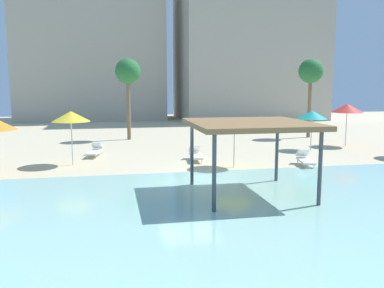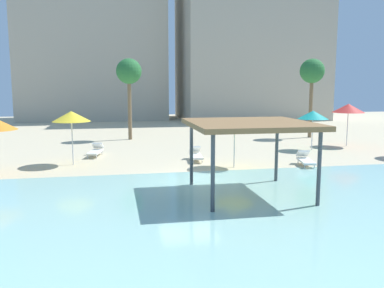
% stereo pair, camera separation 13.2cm
% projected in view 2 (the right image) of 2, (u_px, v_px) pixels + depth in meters
% --- Properties ---
extents(ground_plane, '(80.00, 80.00, 0.00)m').
position_uv_depth(ground_plane, '(188.00, 180.00, 17.84)').
color(ground_plane, beige).
extents(lagoon_water, '(44.00, 13.50, 0.04)m').
position_uv_depth(lagoon_water, '(218.00, 218.00, 12.73)').
color(lagoon_water, '#99D1C6').
rests_on(lagoon_water, ground).
extents(shade_pavilion, '(4.40, 4.40, 2.78)m').
position_uv_depth(shade_pavilion, '(250.00, 126.00, 15.05)').
color(shade_pavilion, '#42474C').
rests_on(shade_pavilion, ground).
extents(beach_umbrella_yellow_1, '(1.96, 1.96, 2.80)m').
position_uv_depth(beach_umbrella_yellow_1, '(71.00, 116.00, 20.96)').
color(beach_umbrella_yellow_1, silver).
rests_on(beach_umbrella_yellow_1, ground).
extents(beach_umbrella_red_3, '(2.13, 2.13, 2.87)m').
position_uv_depth(beach_umbrella_red_3, '(348.00, 108.00, 27.45)').
color(beach_umbrella_red_3, silver).
rests_on(beach_umbrella_red_3, ground).
extents(beach_umbrella_teal_6, '(1.92, 1.92, 2.52)m').
position_uv_depth(beach_umbrella_teal_6, '(313.00, 115.00, 25.81)').
color(beach_umbrella_teal_6, silver).
rests_on(beach_umbrella_teal_6, ground).
extents(beach_umbrella_yellow_7, '(2.05, 2.05, 2.52)m').
position_uv_depth(beach_umbrella_yellow_7, '(235.00, 123.00, 20.32)').
color(beach_umbrella_yellow_7, silver).
rests_on(beach_umbrella_yellow_7, ground).
extents(lounge_chair_1, '(0.95, 1.98, 0.74)m').
position_uv_depth(lounge_chair_1, '(96.00, 150.00, 23.86)').
color(lounge_chair_1, white).
rests_on(lounge_chair_1, ground).
extents(lounge_chair_2, '(1.00, 1.98, 0.74)m').
position_uv_depth(lounge_chair_2, '(305.00, 159.00, 21.02)').
color(lounge_chair_2, white).
rests_on(lounge_chair_2, ground).
extents(lounge_chair_3, '(0.77, 1.94, 0.74)m').
position_uv_depth(lounge_chair_3, '(196.00, 154.00, 22.47)').
color(lounge_chair_3, white).
rests_on(lounge_chair_3, ground).
extents(palm_tree_0, '(1.90, 1.90, 6.09)m').
position_uv_depth(palm_tree_0, '(129.00, 73.00, 30.49)').
color(palm_tree_0, brown).
rests_on(palm_tree_0, ground).
extents(palm_tree_1, '(1.90, 1.90, 6.16)m').
position_uv_depth(palm_tree_1, '(312.00, 73.00, 31.69)').
color(palm_tree_1, brown).
rests_on(palm_tree_1, ground).
extents(hotel_block_0, '(16.99, 8.78, 19.03)m').
position_uv_depth(hotel_block_0, '(93.00, 40.00, 48.78)').
color(hotel_block_0, '#B2A893').
rests_on(hotel_block_0, ground).
extents(hotel_block_1, '(16.80, 11.34, 19.69)m').
position_uv_depth(hotel_block_1, '(250.00, 38.00, 49.82)').
color(hotel_block_1, '#B2A893').
rests_on(hotel_block_1, ground).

